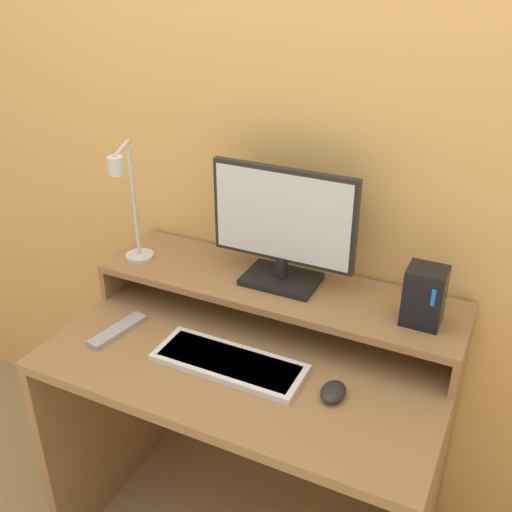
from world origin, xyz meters
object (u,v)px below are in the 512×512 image
(monitor, at_px, (283,226))
(router_dock, at_px, (424,296))
(keyboard, at_px, (229,362))
(remote_control, at_px, (118,330))
(desk_lamp, at_px, (129,206))
(mouse, at_px, (333,392))

(monitor, bearing_deg, router_dock, -4.45)
(monitor, xyz_separation_m, keyboard, (-0.03, -0.28, -0.29))
(keyboard, distance_m, remote_control, 0.36)
(router_dock, distance_m, keyboard, 0.54)
(desk_lamp, relative_size, mouse, 4.44)
(router_dock, relative_size, remote_control, 0.80)
(router_dock, height_order, remote_control, router_dock)
(desk_lamp, xyz_separation_m, mouse, (0.71, -0.17, -0.30))
(remote_control, bearing_deg, router_dock, 17.60)
(mouse, bearing_deg, desk_lamp, 166.65)
(monitor, distance_m, remote_control, 0.57)
(monitor, relative_size, mouse, 4.91)
(monitor, distance_m, router_dock, 0.43)
(mouse, bearing_deg, remote_control, -179.05)
(router_dock, distance_m, mouse, 0.34)
(desk_lamp, height_order, mouse, desk_lamp)
(keyboard, xyz_separation_m, mouse, (0.29, 0.00, 0.01))
(desk_lamp, xyz_separation_m, keyboard, (0.41, -0.17, -0.31))
(monitor, bearing_deg, keyboard, -95.57)
(router_dock, xyz_separation_m, remote_control, (-0.80, -0.26, -0.19))
(mouse, relative_size, remote_control, 0.44)
(router_dock, height_order, mouse, router_dock)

